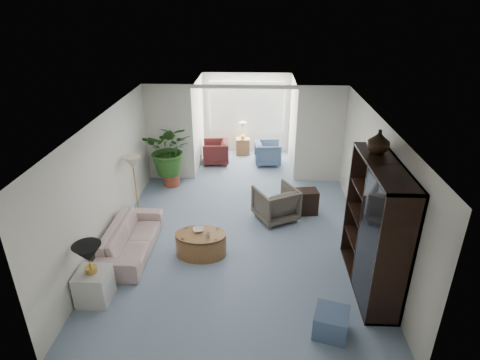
{
  "coord_description": "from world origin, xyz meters",
  "views": [
    {
      "loc": [
        0.32,
        -6.62,
        4.47
      ],
      "look_at": [
        0.0,
        0.6,
        1.1
      ],
      "focal_mm": 29.95,
      "sensor_mm": 36.0,
      "label": 1
    }
  ],
  "objects_px": {
    "wingback_chair": "(276,203)",
    "cabinet_urn": "(379,141)",
    "end_table": "(94,286)",
    "sunroom_chair_maroon": "(216,152)",
    "ottoman": "(331,323)",
    "sunroom_table": "(243,146)",
    "sofa": "(131,238)",
    "table_lamp": "(88,253)",
    "coffee_cup": "(208,235)",
    "coffee_table": "(201,244)",
    "entertainment_cabinet": "(375,228)",
    "framed_picture": "(379,168)",
    "coffee_bowl": "(199,230)",
    "plant_pot": "(172,179)",
    "floor_lamp": "(133,163)",
    "side_table_dark": "(307,202)",
    "sunroom_chair_blue": "(268,153)"
  },
  "relations": [
    {
      "from": "sofa",
      "to": "sunroom_chair_maroon",
      "type": "distance_m",
      "value": 4.61
    },
    {
      "from": "coffee_cup",
      "to": "entertainment_cabinet",
      "type": "xyz_separation_m",
      "value": [
        2.77,
        -0.61,
        0.6
      ]
    },
    {
      "from": "framed_picture",
      "to": "sunroom_chair_maroon",
      "type": "xyz_separation_m",
      "value": [
        -3.31,
        4.21,
        -1.36
      ]
    },
    {
      "from": "coffee_table",
      "to": "sunroom_table",
      "type": "distance_m",
      "value": 5.28
    },
    {
      "from": "coffee_table",
      "to": "table_lamp",
      "type": "bearing_deg",
      "value": -139.34
    },
    {
      "from": "end_table",
      "to": "sunroom_chair_maroon",
      "type": "height_order",
      "value": "sunroom_chair_maroon"
    },
    {
      "from": "floor_lamp",
      "to": "ottoman",
      "type": "distance_m",
      "value": 5.06
    },
    {
      "from": "framed_picture",
      "to": "end_table",
      "type": "distance_m",
      "value": 5.14
    },
    {
      "from": "plant_pot",
      "to": "floor_lamp",
      "type": "bearing_deg",
      "value": -106.0
    },
    {
      "from": "coffee_bowl",
      "to": "side_table_dark",
      "type": "xyz_separation_m",
      "value": [
        2.19,
        1.59,
        -0.2
      ]
    },
    {
      "from": "framed_picture",
      "to": "table_lamp",
      "type": "relative_size",
      "value": 1.14
    },
    {
      "from": "coffee_bowl",
      "to": "ottoman",
      "type": "relative_size",
      "value": 0.43
    },
    {
      "from": "framed_picture",
      "to": "wingback_chair",
      "type": "relative_size",
      "value": 0.61
    },
    {
      "from": "coffee_cup",
      "to": "sunroom_chair_maroon",
      "type": "distance_m",
      "value": 4.62
    },
    {
      "from": "floor_lamp",
      "to": "plant_pot",
      "type": "height_order",
      "value": "floor_lamp"
    },
    {
      "from": "coffee_bowl",
      "to": "ottoman",
      "type": "bearing_deg",
      "value": -41.8
    },
    {
      "from": "entertainment_cabinet",
      "to": "plant_pot",
      "type": "distance_m",
      "value": 5.56
    },
    {
      "from": "cabinet_urn",
      "to": "plant_pot",
      "type": "height_order",
      "value": "cabinet_urn"
    },
    {
      "from": "ottoman",
      "to": "sunroom_table",
      "type": "bearing_deg",
      "value": 102.23
    },
    {
      "from": "wingback_chair",
      "to": "table_lamp",
      "type": "bearing_deg",
      "value": 14.75
    },
    {
      "from": "wingback_chair",
      "to": "cabinet_urn",
      "type": "relative_size",
      "value": 2.23
    },
    {
      "from": "sofa",
      "to": "end_table",
      "type": "height_order",
      "value": "sofa"
    },
    {
      "from": "end_table",
      "to": "coffee_cup",
      "type": "height_order",
      "value": "end_table"
    },
    {
      "from": "sofa",
      "to": "floor_lamp",
      "type": "relative_size",
      "value": 5.47
    },
    {
      "from": "sofa",
      "to": "sunroom_chair_blue",
      "type": "height_order",
      "value": "sunroom_chair_blue"
    },
    {
      "from": "framed_picture",
      "to": "floor_lamp",
      "type": "relative_size",
      "value": 1.39
    },
    {
      "from": "cabinet_urn",
      "to": "coffee_table",
      "type": "bearing_deg",
      "value": 175.98
    },
    {
      "from": "sunroom_table",
      "to": "table_lamp",
      "type": "bearing_deg",
      "value": -107.81
    },
    {
      "from": "sofa",
      "to": "floor_lamp",
      "type": "height_order",
      "value": "floor_lamp"
    },
    {
      "from": "framed_picture",
      "to": "sunroom_table",
      "type": "relative_size",
      "value": 1.0
    },
    {
      "from": "sunroom_chair_maroon",
      "to": "cabinet_urn",
      "type": "bearing_deg",
      "value": 28.84
    },
    {
      "from": "side_table_dark",
      "to": "sunroom_chair_blue",
      "type": "bearing_deg",
      "value": 106.0
    },
    {
      "from": "sofa",
      "to": "side_table_dark",
      "type": "bearing_deg",
      "value": -64.3
    },
    {
      "from": "end_table",
      "to": "entertainment_cabinet",
      "type": "distance_m",
      "value": 4.56
    },
    {
      "from": "plant_pot",
      "to": "entertainment_cabinet",
      "type": "bearing_deg",
      "value": -42.16
    },
    {
      "from": "coffee_table",
      "to": "cabinet_urn",
      "type": "xyz_separation_m",
      "value": [
        2.92,
        -0.21,
        2.15
      ]
    },
    {
      "from": "plant_pot",
      "to": "sofa",
      "type": "bearing_deg",
      "value": -93.43
    },
    {
      "from": "coffee_table",
      "to": "sunroom_chair_blue",
      "type": "distance_m",
      "value": 4.7
    },
    {
      "from": "coffee_bowl",
      "to": "coffee_cup",
      "type": "bearing_deg",
      "value": -45.0
    },
    {
      "from": "cabinet_urn",
      "to": "plant_pot",
      "type": "xyz_separation_m",
      "value": [
        -4.07,
        3.18,
        -2.21
      ]
    },
    {
      "from": "sofa",
      "to": "end_table",
      "type": "xyz_separation_m",
      "value": [
        -0.2,
        -1.35,
        -0.01
      ]
    },
    {
      "from": "floor_lamp",
      "to": "coffee_cup",
      "type": "height_order",
      "value": "floor_lamp"
    },
    {
      "from": "side_table_dark",
      "to": "entertainment_cabinet",
      "type": "xyz_separation_m",
      "value": [
        0.78,
        -2.39,
        0.82
      ]
    },
    {
      "from": "ottoman",
      "to": "plant_pot",
      "type": "bearing_deg",
      "value": 124.17
    },
    {
      "from": "sunroom_table",
      "to": "coffee_bowl",
      "type": "bearing_deg",
      "value": -97.0
    },
    {
      "from": "wingback_chair",
      "to": "plant_pot",
      "type": "height_order",
      "value": "wingback_chair"
    },
    {
      "from": "sunroom_table",
      "to": "coffee_cup",
      "type": "bearing_deg",
      "value": -94.62
    },
    {
      "from": "framed_picture",
      "to": "entertainment_cabinet",
      "type": "relative_size",
      "value": 0.23
    },
    {
      "from": "sofa",
      "to": "table_lamp",
      "type": "relative_size",
      "value": 4.47
    },
    {
      "from": "coffee_table",
      "to": "ottoman",
      "type": "distance_m",
      "value": 2.81
    }
  ]
}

